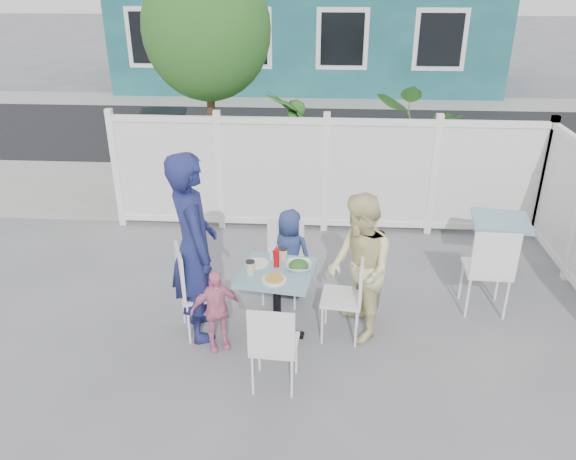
# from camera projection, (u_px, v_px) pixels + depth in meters

# --- Properties ---
(ground) EXTENTS (80.00, 80.00, 0.00)m
(ground) POSITION_uv_depth(u_px,v_px,m) (312.00, 328.00, 5.82)
(ground) COLOR slate
(near_sidewalk) EXTENTS (24.00, 2.60, 0.01)m
(near_sidewalk) POSITION_uv_depth(u_px,v_px,m) (318.00, 193.00, 9.25)
(near_sidewalk) COLOR gray
(near_sidewalk) RESTS_ON ground
(street) EXTENTS (24.00, 5.00, 0.01)m
(street) POSITION_uv_depth(u_px,v_px,m) (321.00, 132.00, 12.58)
(street) COLOR black
(street) RESTS_ON ground
(far_sidewalk) EXTENTS (24.00, 1.60, 0.01)m
(far_sidewalk) POSITION_uv_depth(u_px,v_px,m) (322.00, 102.00, 15.38)
(far_sidewalk) COLOR gray
(far_sidewalk) RESTS_ON ground
(fence_back) EXTENTS (5.86, 0.08, 1.60)m
(fence_back) POSITION_uv_depth(u_px,v_px,m) (325.00, 177.00, 7.64)
(fence_back) COLOR white
(fence_back) RESTS_ON ground
(tree) EXTENTS (1.80, 1.62, 3.59)m
(tree) POSITION_uv_depth(u_px,v_px,m) (207.00, 30.00, 7.78)
(tree) COLOR #382316
(tree) RESTS_ON ground
(utility_cabinet) EXTENTS (0.72, 0.57, 1.22)m
(utility_cabinet) POSITION_uv_depth(u_px,v_px,m) (167.00, 151.00, 9.31)
(utility_cabinet) COLOR gold
(utility_cabinet) RESTS_ON ground
(potted_shrub_a) EXTENTS (1.25, 1.25, 1.78)m
(potted_shrub_a) POSITION_uv_depth(u_px,v_px,m) (293.00, 154.00, 8.26)
(potted_shrub_a) COLOR #23561B
(potted_shrub_a) RESTS_ON ground
(potted_shrub_b) EXTENTS (2.12, 2.07, 1.79)m
(potted_shrub_b) POSITION_uv_depth(u_px,v_px,m) (433.00, 158.00, 8.05)
(potted_shrub_b) COLOR #23561B
(potted_shrub_b) RESTS_ON ground
(main_table) EXTENTS (0.79, 0.79, 0.74)m
(main_table) POSITION_uv_depth(u_px,v_px,m) (277.00, 286.00, 5.48)
(main_table) COLOR teal
(main_table) RESTS_ON ground
(spare_table) EXTENTS (0.74, 0.74, 0.69)m
(spare_table) POSITION_uv_depth(u_px,v_px,m) (499.00, 231.00, 6.69)
(spare_table) COLOR teal
(spare_table) RESTS_ON ground
(chair_left) EXTENTS (0.55, 0.55, 0.95)m
(chair_left) POSITION_uv_depth(u_px,v_px,m) (193.00, 284.00, 5.53)
(chair_left) COLOR white
(chair_left) RESTS_ON ground
(chair_right) EXTENTS (0.44, 0.45, 0.90)m
(chair_right) POSITION_uv_depth(u_px,v_px,m) (350.00, 291.00, 5.48)
(chair_right) COLOR white
(chair_right) RESTS_ON ground
(chair_back) EXTENTS (0.47, 0.46, 0.91)m
(chair_back) POSITION_uv_depth(u_px,v_px,m) (284.00, 255.00, 6.15)
(chair_back) COLOR white
(chair_back) RESTS_ON ground
(chair_near) EXTENTS (0.42, 0.41, 0.88)m
(chair_near) POSITION_uv_depth(u_px,v_px,m) (273.00, 342.00, 4.77)
(chair_near) COLOR white
(chair_near) RESTS_ON ground
(chair_spare) EXTENTS (0.47, 0.46, 1.01)m
(chair_spare) POSITION_uv_depth(u_px,v_px,m) (490.00, 265.00, 5.82)
(chair_spare) COLOR white
(chair_spare) RESTS_ON ground
(man) EXTENTS (0.70, 0.82, 1.91)m
(man) POSITION_uv_depth(u_px,v_px,m) (194.00, 248.00, 5.37)
(man) COLOR navy
(man) RESTS_ON ground
(woman) EXTENTS (0.74, 0.85, 1.50)m
(woman) POSITION_uv_depth(u_px,v_px,m) (359.00, 269.00, 5.42)
(woman) COLOR #E0D056
(woman) RESTS_ON ground
(boy) EXTENTS (0.57, 0.46, 1.02)m
(boy) POSITION_uv_depth(u_px,v_px,m) (290.00, 253.00, 6.24)
(boy) COLOR navy
(boy) RESTS_ON ground
(toddler) EXTENTS (0.54, 0.38, 0.85)m
(toddler) POSITION_uv_depth(u_px,v_px,m) (216.00, 310.00, 5.35)
(toddler) COLOR pink
(toddler) RESTS_ON ground
(plate_main) EXTENTS (0.23, 0.23, 0.01)m
(plate_main) POSITION_uv_depth(u_px,v_px,m) (274.00, 280.00, 5.24)
(plate_main) COLOR white
(plate_main) RESTS_ON main_table
(plate_side) EXTENTS (0.23, 0.23, 0.02)m
(plate_side) POSITION_uv_depth(u_px,v_px,m) (257.00, 263.00, 5.53)
(plate_side) COLOR white
(plate_side) RESTS_ON main_table
(salad_bowl) EXTENTS (0.25, 0.25, 0.06)m
(salad_bowl) POSITION_uv_depth(u_px,v_px,m) (299.00, 266.00, 5.43)
(salad_bowl) COLOR white
(salad_bowl) RESTS_ON main_table
(coffee_cup_a) EXTENTS (0.08, 0.08, 0.12)m
(coffee_cup_a) POSITION_uv_depth(u_px,v_px,m) (250.00, 268.00, 5.33)
(coffee_cup_a) COLOR beige
(coffee_cup_a) RESTS_ON main_table
(coffee_cup_b) EXTENTS (0.08, 0.08, 0.12)m
(coffee_cup_b) POSITION_uv_depth(u_px,v_px,m) (283.00, 255.00, 5.59)
(coffee_cup_b) COLOR beige
(coffee_cup_b) RESTS_ON main_table
(ketchup_bottle) EXTENTS (0.06, 0.06, 0.18)m
(ketchup_bottle) POSITION_uv_depth(u_px,v_px,m) (276.00, 258.00, 5.45)
(ketchup_bottle) COLOR #C40508
(ketchup_bottle) RESTS_ON main_table
(salt_shaker) EXTENTS (0.03, 0.03, 0.07)m
(salt_shaker) POSITION_uv_depth(u_px,v_px,m) (272.00, 256.00, 5.61)
(salt_shaker) COLOR white
(salt_shaker) RESTS_ON main_table
(pepper_shaker) EXTENTS (0.03, 0.03, 0.07)m
(pepper_shaker) POSITION_uv_depth(u_px,v_px,m) (273.00, 254.00, 5.65)
(pepper_shaker) COLOR black
(pepper_shaker) RESTS_ON main_table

